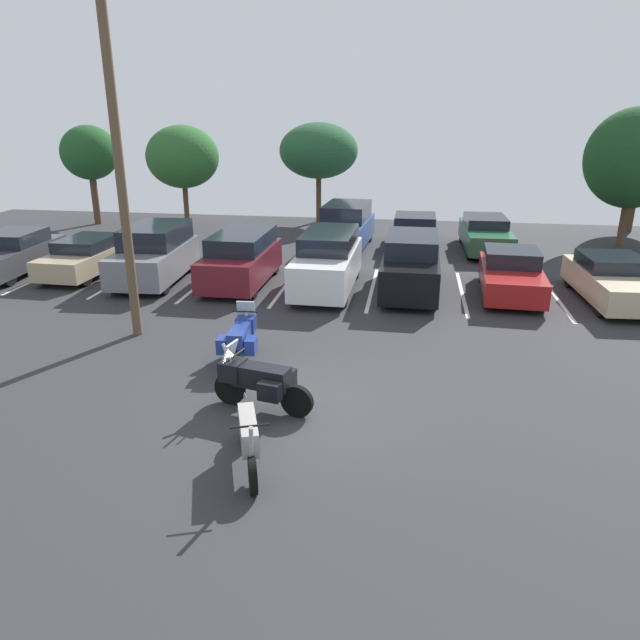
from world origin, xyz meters
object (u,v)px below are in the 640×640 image
motorcycle_second (249,438)px  car_black (411,265)px  car_red (511,274)px  car_far_navy (414,233)px  motorcycle_touring (259,380)px  car_champagne (613,280)px  motorcycle_third (241,338)px  car_tan (87,256)px  car_white (328,261)px  car_maroon (241,259)px  car_far_green (485,234)px  car_far_blue (345,227)px  car_grey (155,254)px  car_charcoal (12,253)px

motorcycle_second → car_black: bearing=76.6°
car_red → car_far_navy: 7.10m
motorcycle_touring → car_champagne: 12.69m
motorcycle_third → car_far_navy: size_ratio=0.45×
car_tan → car_white: (9.02, -0.62, 0.30)m
motorcycle_third → car_maroon: car_maroon is taller
car_red → car_far_navy: car_red is taller
motorcycle_third → car_black: car_black is taller
car_far_green → car_red: bearing=-88.6°
car_red → car_far_blue: bearing=135.2°
motorcycle_third → car_maroon: (-1.86, 6.56, 0.28)m
motorcycle_third → car_white: size_ratio=0.45×
car_far_blue → car_far_green: size_ratio=1.03×
motorcycle_touring → car_grey: 10.63m
car_charcoal → car_far_green: 18.76m
car_black → car_champagne: car_black is taller
car_maroon → car_charcoal: bearing=179.2°
motorcycle_third → car_charcoal: car_charcoal is taller
car_maroon → car_champagne: (12.11, -0.12, -0.22)m
motorcycle_touring → car_red: bearing=55.5°
car_maroon → car_black: 5.79m
motorcycle_touring → car_tan: bearing=133.7°
car_maroon → car_far_blue: size_ratio=0.91×
car_champagne → car_far_blue: size_ratio=0.94×
motorcycle_second → car_far_blue: bearing=91.0°
car_far_navy → car_black: bearing=-90.9°
car_grey → car_black: bearing=0.1°
car_white → car_red: (5.99, 0.31, -0.28)m
car_black → car_far_blue: car_far_blue is taller
motorcycle_second → car_white: car_white is taller
car_tan → car_white: 9.04m
motorcycle_touring → motorcycle_second: motorcycle_touring is taller
motorcycle_second → car_grey: size_ratio=0.46×
motorcycle_third → car_far_navy: bearing=72.8°
motorcycle_second → car_far_green: car_far_green is taller
car_grey → car_maroon: 3.12m
car_tan → car_black: car_black is taller
motorcycle_second → car_maroon: size_ratio=0.46×
motorcycle_third → car_grey: car_grey is taller
motorcycle_second → car_far_blue: (-0.31, 17.01, 0.39)m
car_charcoal → car_white: size_ratio=0.99×
car_far_green → car_white: bearing=-130.9°
car_charcoal → car_far_green: size_ratio=1.00×
motorcycle_third → car_far_blue: (1.05, 12.74, 0.31)m
car_white → car_far_navy: (2.85, 6.68, -0.27)m
car_charcoal → car_grey: bearing=-1.7°
car_champagne → car_far_green: car_far_green is taller
motorcycle_touring → car_red: 10.85m
car_charcoal → car_white: 11.81m
car_tan → car_far_blue: size_ratio=0.89×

